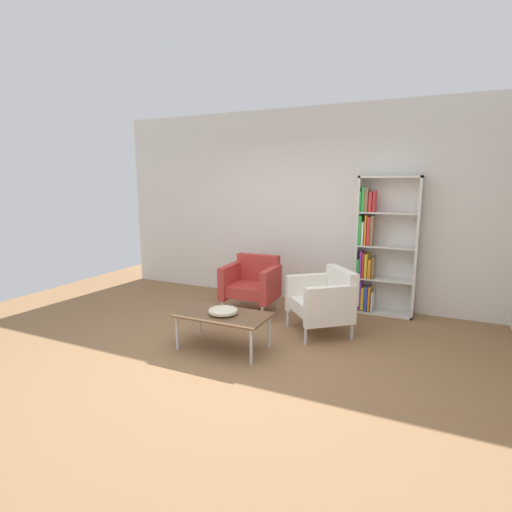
{
  "coord_description": "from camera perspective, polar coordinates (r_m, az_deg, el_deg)",
  "views": [
    {
      "loc": [
        1.87,
        -3.36,
        1.81
      ],
      "look_at": [
        -0.08,
        0.84,
        0.95
      ],
      "focal_mm": 27.76,
      "sensor_mm": 36.0,
      "label": 1
    }
  ],
  "objects": [
    {
      "name": "bookshelf_tall",
      "position": [
        5.72,
        17.34,
        1.07
      ],
      "size": [
        0.8,
        0.3,
        1.9
      ],
      "color": "silver",
      "rests_on": "ground_plane"
    },
    {
      "name": "coffee_table_low",
      "position": [
        4.39,
        -4.75,
        -8.7
      ],
      "size": [
        1.0,
        0.56,
        0.4
      ],
      "color": "brown",
      "rests_on": "ground_plane"
    },
    {
      "name": "armchair_by_bookshelf",
      "position": [
        5.63,
        -0.55,
        -3.83
      ],
      "size": [
        0.74,
        0.68,
        0.78
      ],
      "rotation": [
        0.0,
        0.0,
        0.04
      ],
      "color": "#B73833",
      "rests_on": "ground_plane"
    },
    {
      "name": "ground_plane",
      "position": [
        4.25,
        -3.95,
        -14.72
      ],
      "size": [
        8.32,
        8.32,
        0.0
      ],
      "primitive_type": "plane",
      "color": "olive"
    },
    {
      "name": "decorative_bowl",
      "position": [
        4.37,
        -4.76,
        -7.88
      ],
      "size": [
        0.32,
        0.32,
        0.05
      ],
      "color": "beige",
      "rests_on": "coffee_table_low"
    },
    {
      "name": "plaster_back_panel",
      "position": [
        6.12,
        7.09,
        7.08
      ],
      "size": [
        6.4,
        0.12,
        2.9
      ],
      "primitive_type": "cube",
      "color": "silver",
      "rests_on": "ground_plane"
    },
    {
      "name": "armchair_near_window",
      "position": [
        4.9,
        9.79,
        -6.17
      ],
      "size": [
        0.94,
        0.95,
        0.78
      ],
      "rotation": [
        0.0,
        0.0,
        -0.88
      ],
      "color": "white",
      "rests_on": "ground_plane"
    }
  ]
}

